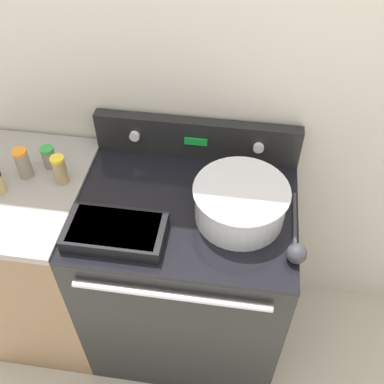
{
  "coord_description": "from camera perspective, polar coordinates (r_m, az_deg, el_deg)",
  "views": [
    {
      "loc": [
        0.18,
        -0.77,
        2.13
      ],
      "look_at": [
        0.02,
        0.33,
        0.98
      ],
      "focal_mm": 42.0,
      "sensor_mm": 36.0,
      "label": 1
    }
  ],
  "objects": [
    {
      "name": "stove_range",
      "position": [
        2.0,
        -0.64,
        -10.63
      ],
      "size": [
        0.81,
        0.65,
        0.92
      ],
      "color": "black",
      "rests_on": "ground_plane"
    },
    {
      "name": "control_panel",
      "position": [
        1.78,
        0.62,
        6.85
      ],
      "size": [
        0.81,
        0.07,
        0.17
      ],
      "color": "black",
      "rests_on": "stove_range"
    },
    {
      "name": "spice_jar_orange_cap",
      "position": [
        1.8,
        -20.66,
        3.44
      ],
      "size": [
        0.06,
        0.06,
        0.12
      ],
      "color": "gray",
      "rests_on": "side_counter"
    },
    {
      "name": "casserole_dish",
      "position": [
        1.54,
        -9.72,
        -4.9
      ],
      "size": [
        0.34,
        0.19,
        0.05
      ],
      "color": "black",
      "rests_on": "stove_range"
    },
    {
      "name": "side_counter",
      "position": [
        2.15,
        -18.27,
        -7.92
      ],
      "size": [
        0.5,
        0.62,
        0.93
      ],
      "color": "#896B4C",
      "rests_on": "ground_plane"
    },
    {
      "name": "spice_jar_green_cap",
      "position": [
        1.82,
        -17.72,
        4.23
      ],
      "size": [
        0.05,
        0.05,
        0.09
      ],
      "color": "gray",
      "rests_on": "side_counter"
    },
    {
      "name": "ladle",
      "position": [
        1.51,
        13.1,
        -7.03
      ],
      "size": [
        0.07,
        0.33,
        0.07
      ],
      "color": "#333338",
      "rests_on": "stove_range"
    },
    {
      "name": "spice_jar_yellow_cap",
      "position": [
        1.73,
        -16.41,
        2.74
      ],
      "size": [
        0.05,
        0.05,
        0.12
      ],
      "color": "tan",
      "rests_on": "side_counter"
    },
    {
      "name": "mixing_bowl",
      "position": [
        1.55,
        6.18,
        -1.15
      ],
      "size": [
        0.33,
        0.33,
        0.14
      ],
      "color": "silver",
      "rests_on": "stove_range"
    },
    {
      "name": "kitchen_wall",
      "position": [
        1.69,
        0.97,
        14.66
      ],
      "size": [
        8.0,
        0.05,
        2.5
      ],
      "color": "beige",
      "rests_on": "ground_plane"
    }
  ]
}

